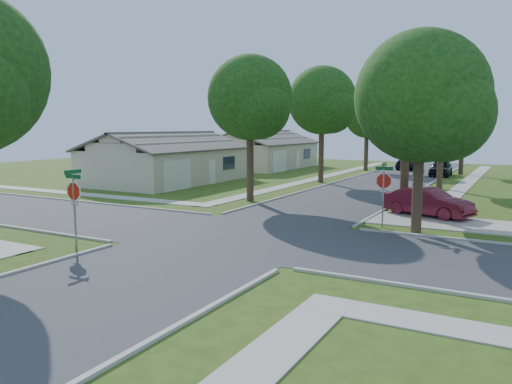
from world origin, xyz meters
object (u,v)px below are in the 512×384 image
at_px(tree_e_far, 464,112).
at_px(car_curb_west, 407,163).
at_px(tree_ne_corner, 423,103).
at_px(house_nw_far, 263,154).
at_px(stop_sign_sw, 74,195).
at_px(car_driveway, 428,202).
at_px(house_nw_near, 168,164).
at_px(tree_w_near, 251,102).
at_px(tree_e_near, 408,107).
at_px(car_curb_east, 441,168).
at_px(tree_w_far, 368,118).
at_px(tree_e_mid, 444,104).
at_px(tree_w_mid, 323,104).
at_px(stop_sign_ne, 384,184).

bearing_deg(tree_e_far, car_curb_west, 148.29).
distance_m(tree_ne_corner, house_nw_far, 35.90).
height_order(tree_ne_corner, car_curb_west, tree_ne_corner).
relative_size(stop_sign_sw, house_nw_far, 0.22).
height_order(tree_ne_corner, car_driveway, tree_ne_corner).
bearing_deg(house_nw_near, tree_ne_corner, -25.77).
xyz_separation_m(stop_sign_sw, house_nw_far, (-11.29, 36.70, -0.51)).
xyz_separation_m(house_nw_near, car_driveway, (21.99, -6.30, -0.77)).
bearing_deg(car_curb_west, tree_e_far, 145.13).
bearing_deg(tree_w_near, tree_e_far, 69.40).
xyz_separation_m(tree_e_near, house_nw_far, (-20.74, 22.99, -4.13)).
height_order(house_nw_near, car_curb_east, house_nw_near).
height_order(tree_w_near, house_nw_near, tree_w_near).
bearing_deg(car_curb_west, house_nw_near, 53.74).
xyz_separation_m(stop_sign_sw, tree_w_far, (0.05, 38.71, 3.48)).
distance_m(tree_e_mid, car_curb_east, 12.11).
distance_m(tree_e_near, tree_w_mid, 15.26).
relative_size(tree_e_far, tree_w_far, 1.09).
distance_m(tree_ne_corner, car_curb_east, 28.08).
bearing_deg(tree_w_mid, stop_sign_ne, -60.20).
bearing_deg(tree_e_near, stop_sign_sw, -124.59).
height_order(tree_e_near, car_curb_west, tree_e_near).
bearing_deg(car_curb_east, house_nw_near, -140.79).
distance_m(tree_e_mid, house_nw_near, 22.12).
distance_m(house_nw_near, car_curb_west, 27.10).
xyz_separation_m(house_nw_near, house_nw_far, (0.00, 17.00, 0.00)).
height_order(house_nw_far, car_curb_west, house_nw_far).
relative_size(stop_sign_ne, tree_e_near, 0.36).
height_order(tree_e_mid, car_curb_west, tree_e_mid).
distance_m(stop_sign_ne, tree_e_mid, 16.84).
bearing_deg(car_driveway, stop_sign_sw, 160.07).
height_order(stop_sign_ne, tree_e_far, tree_e_far).
xyz_separation_m(tree_w_near, tree_ne_corner, (11.00, -4.80, -0.52)).
relative_size(tree_w_mid, house_nw_near, 0.70).
bearing_deg(house_nw_near, stop_sign_ne, -26.46).
height_order(tree_e_mid, tree_e_far, tree_e_mid).
bearing_deg(stop_sign_ne, car_driveway, 72.00).
distance_m(tree_w_far, house_nw_near, 22.49).
distance_m(house_nw_near, house_nw_far, 17.00).
distance_m(stop_sign_sw, stop_sign_ne, 13.29).
xyz_separation_m(tree_w_near, car_curb_east, (7.84, 22.68, -5.35)).
relative_size(tree_w_near, tree_ne_corner, 1.04).
bearing_deg(tree_ne_corner, stop_sign_sw, -141.16).
relative_size(stop_sign_ne, tree_e_mid, 0.32).
relative_size(tree_e_far, house_nw_near, 0.64).
distance_m(tree_w_near, tree_ne_corner, 12.02).
bearing_deg(tree_e_mid, tree_e_near, -90.03).
distance_m(stop_sign_sw, tree_e_far, 40.04).
height_order(tree_w_mid, car_curb_east, tree_w_mid).
xyz_separation_m(house_nw_far, car_curb_west, (14.79, 5.69, -0.82)).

